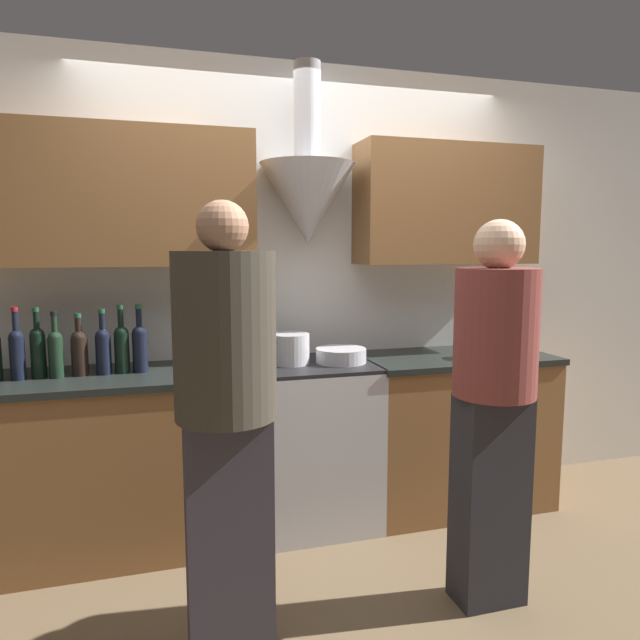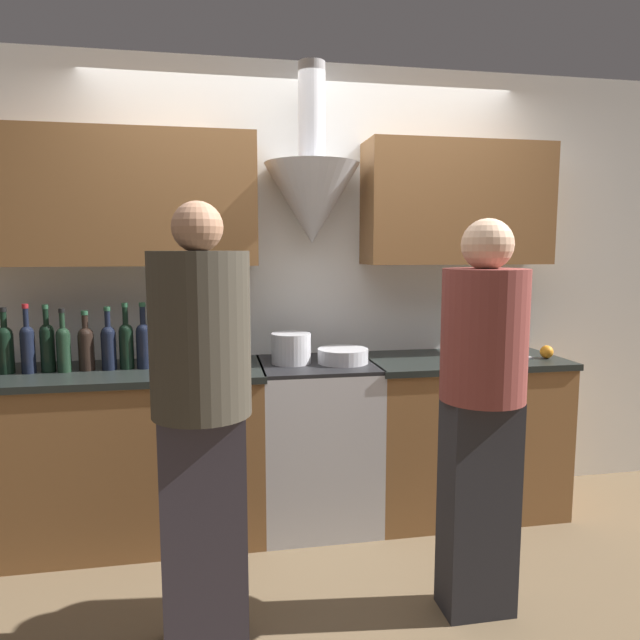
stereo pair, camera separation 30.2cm
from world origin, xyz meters
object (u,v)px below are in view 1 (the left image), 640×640
(wine_bottle_8, at_px, (140,346))
(person_foreground_right, at_px, (493,397))
(wine_bottle_7, at_px, (122,346))
(person_foreground_left, at_px, (226,414))
(wine_bottle_2, at_px, (17,351))
(mixing_bowl, at_px, (341,355))
(wine_bottle_5, at_px, (79,350))
(wine_bottle_3, at_px, (38,349))
(stock_pot, at_px, (290,349))
(orange_fruit, at_px, (533,348))
(wine_bottle_6, at_px, (103,348))
(wine_bottle_4, at_px, (56,351))
(saucepan, at_px, (470,352))
(stove_range, at_px, (315,442))

(wine_bottle_8, distance_m, person_foreground_right, 1.73)
(wine_bottle_7, bearing_deg, person_foreground_left, -67.24)
(person_foreground_right, bearing_deg, wine_bottle_7, 148.17)
(wine_bottle_2, height_order, person_foreground_right, person_foreground_right)
(wine_bottle_8, height_order, mixing_bowl, wine_bottle_8)
(wine_bottle_5, bearing_deg, mixing_bowl, -2.17)
(wine_bottle_3, height_order, stock_pot, wine_bottle_3)
(orange_fruit, bearing_deg, mixing_bowl, 175.95)
(mixing_bowl, bearing_deg, person_foreground_left, -129.06)
(wine_bottle_3, relative_size, mixing_bowl, 1.24)
(wine_bottle_5, distance_m, person_foreground_left, 1.14)
(wine_bottle_7, height_order, orange_fruit, wine_bottle_7)
(wine_bottle_6, bearing_deg, mixing_bowl, -2.21)
(wine_bottle_4, bearing_deg, person_foreground_right, -26.76)
(wine_bottle_8, relative_size, saucepan, 2.32)
(wine_bottle_2, bearing_deg, person_foreground_left, -47.06)
(wine_bottle_2, relative_size, wine_bottle_8, 1.01)
(wine_bottle_6, xyz_separation_m, saucepan, (1.98, -0.15, -0.09))
(wine_bottle_6, xyz_separation_m, orange_fruit, (2.42, -0.13, -0.09))
(mixing_bowl, bearing_deg, wine_bottle_4, 178.87)
(wine_bottle_8, height_order, person_foreground_left, person_foreground_left)
(wine_bottle_8, distance_m, stock_pot, 0.78)
(person_foreground_left, bearing_deg, wine_bottle_8, 108.28)
(wine_bottle_2, height_order, saucepan, wine_bottle_2)
(wine_bottle_2, bearing_deg, wine_bottle_6, 2.62)
(wine_bottle_2, distance_m, mixing_bowl, 1.63)
(orange_fruit, height_order, person_foreground_left, person_foreground_left)
(wine_bottle_7, distance_m, person_foreground_right, 1.81)
(mixing_bowl, bearing_deg, stove_range, 167.10)
(wine_bottle_4, bearing_deg, wine_bottle_5, 12.13)
(wine_bottle_4, bearing_deg, orange_fruit, -2.44)
(orange_fruit, relative_size, saucepan, 0.50)
(wine_bottle_7, relative_size, mixing_bowl, 1.24)
(stove_range, relative_size, wine_bottle_4, 2.80)
(orange_fruit, bearing_deg, wine_bottle_7, 176.61)
(wine_bottle_4, distance_m, wine_bottle_7, 0.30)
(wine_bottle_4, xyz_separation_m, wine_bottle_5, (0.10, 0.02, -0.00))
(wine_bottle_2, bearing_deg, wine_bottle_5, 4.37)
(stove_range, distance_m, wine_bottle_3, 1.51)
(stove_range, xyz_separation_m, wine_bottle_3, (-1.39, 0.02, 0.59))
(stove_range, height_order, wine_bottle_4, wine_bottle_4)
(saucepan, bearing_deg, person_foreground_right, -114.59)
(mixing_bowl, distance_m, orange_fruit, 1.18)
(wine_bottle_5, relative_size, mixing_bowl, 1.11)
(orange_fruit, bearing_deg, wine_bottle_5, 176.95)
(orange_fruit, relative_size, person_foreground_right, 0.05)
(wine_bottle_8, bearing_deg, person_foreground_left, -71.72)
(mixing_bowl, distance_m, person_foreground_right, 0.98)
(wine_bottle_5, bearing_deg, wine_bottle_7, 0.95)
(wine_bottle_3, xyz_separation_m, wine_bottle_4, (0.08, -0.02, -0.01))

